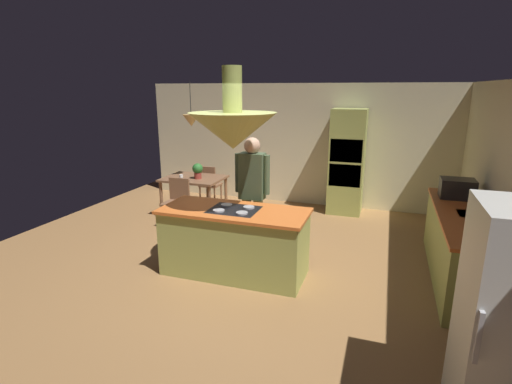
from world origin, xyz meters
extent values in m
plane|color=#9E7042|center=(0.00, 0.00, 0.00)|extent=(8.16, 8.16, 0.00)
cube|color=beige|center=(0.00, 3.45, 1.27)|extent=(6.80, 0.10, 2.55)
cube|color=beige|center=(3.25, 0.40, 1.27)|extent=(0.10, 7.20, 2.55)
cube|color=#A8B259|center=(0.00, -0.20, 0.43)|extent=(1.89, 0.78, 0.86)
cube|color=orange|center=(0.00, -0.20, 0.88)|extent=(1.95, 0.84, 0.04)
cube|color=black|center=(0.00, -0.20, 0.90)|extent=(0.64, 0.52, 0.01)
cylinder|color=#B2B2B7|center=(-0.16, -0.33, 0.91)|extent=(0.15, 0.15, 0.02)
cylinder|color=#B2B2B7|center=(0.16, -0.33, 0.91)|extent=(0.15, 0.15, 0.02)
cylinder|color=#B2B2B7|center=(-0.16, -0.07, 0.91)|extent=(0.15, 0.15, 0.02)
cylinder|color=#B2B2B7|center=(0.16, -0.07, 0.91)|extent=(0.15, 0.15, 0.02)
cube|color=#A8B259|center=(2.84, 0.60, 0.43)|extent=(0.62, 2.55, 0.86)
cube|color=orange|center=(2.84, 0.60, 0.88)|extent=(0.66, 2.59, 0.04)
cube|color=#B2B2B7|center=(3.00, 0.60, 0.82)|extent=(0.48, 0.36, 0.16)
cube|color=#A8B259|center=(1.10, 3.05, 1.03)|extent=(0.66, 0.62, 2.07)
cube|color=black|center=(1.10, 2.76, 1.30)|extent=(0.60, 0.04, 0.44)
cube|color=black|center=(1.10, 2.76, 0.82)|extent=(0.60, 0.04, 0.44)
cube|color=#B2B2B7|center=(2.47, -2.27, 0.95)|extent=(0.03, 0.04, 0.36)
cube|color=brown|center=(-1.70, 1.90, 0.74)|extent=(1.14, 0.89, 0.04)
cylinder|color=brown|center=(-2.21, 1.52, 0.36)|extent=(0.06, 0.06, 0.72)
cylinder|color=brown|center=(-1.19, 1.52, 0.36)|extent=(0.06, 0.06, 0.72)
cylinder|color=brown|center=(-2.21, 2.28, 0.36)|extent=(0.06, 0.06, 0.72)
cylinder|color=brown|center=(-1.19, 2.28, 0.36)|extent=(0.06, 0.06, 0.72)
cylinder|color=tan|center=(-0.08, 0.49, 0.44)|extent=(0.14, 0.14, 0.87)
cylinder|color=tan|center=(0.10, 0.49, 0.44)|extent=(0.14, 0.14, 0.87)
cube|color=#4C6042|center=(0.01, 0.49, 1.21)|extent=(0.36, 0.22, 0.67)
cylinder|color=#4C6042|center=(-0.21, 0.49, 1.24)|extent=(0.09, 0.09, 0.57)
cylinder|color=#4C6042|center=(0.23, 0.49, 1.24)|extent=(0.09, 0.09, 0.57)
sphere|color=tan|center=(0.01, 0.49, 1.65)|extent=(0.24, 0.24, 0.24)
cone|color=#A8B259|center=(0.00, -0.20, 1.93)|extent=(1.10, 1.10, 0.45)
cylinder|color=#A8B259|center=(0.00, -0.20, 2.43)|extent=(0.24, 0.24, 0.55)
cone|color=#E0B266|center=(-1.70, 1.90, 1.86)|extent=(0.32, 0.32, 0.22)
cylinder|color=black|center=(-1.70, 1.90, 2.27)|extent=(0.01, 0.01, 0.60)
cube|color=brown|center=(-1.70, 1.16, 0.44)|extent=(0.40, 0.40, 0.04)
cube|color=brown|center=(-1.70, 1.34, 0.66)|extent=(0.40, 0.04, 0.42)
cylinder|color=brown|center=(-1.87, 0.99, 0.21)|extent=(0.04, 0.04, 0.43)
cylinder|color=brown|center=(-1.53, 0.99, 0.21)|extent=(0.04, 0.04, 0.43)
cylinder|color=brown|center=(-1.87, 1.33, 0.21)|extent=(0.04, 0.04, 0.43)
cylinder|color=brown|center=(-1.53, 1.33, 0.21)|extent=(0.04, 0.04, 0.43)
cube|color=brown|center=(-1.70, 2.64, 0.44)|extent=(0.40, 0.40, 0.04)
cube|color=brown|center=(-1.70, 2.46, 0.66)|extent=(0.40, 0.04, 0.42)
cylinder|color=brown|center=(-1.53, 2.81, 0.21)|extent=(0.04, 0.04, 0.43)
cylinder|color=brown|center=(-1.87, 2.81, 0.21)|extent=(0.04, 0.04, 0.43)
cylinder|color=brown|center=(-1.53, 2.47, 0.21)|extent=(0.04, 0.04, 0.43)
cylinder|color=brown|center=(-1.87, 2.47, 0.21)|extent=(0.04, 0.04, 0.43)
cylinder|color=#99382D|center=(-1.57, 1.83, 0.82)|extent=(0.14, 0.14, 0.12)
sphere|color=#2D722D|center=(-1.57, 1.83, 0.96)|extent=(0.20, 0.20, 0.20)
cylinder|color=white|center=(-1.85, 1.68, 0.81)|extent=(0.07, 0.07, 0.09)
cylinder|color=#E0B78C|center=(2.84, -0.04, 0.98)|extent=(0.13, 0.13, 0.15)
cylinder|color=#E0B78C|center=(2.84, 0.14, 0.99)|extent=(0.12, 0.12, 0.17)
cube|color=#232326|center=(2.84, 1.36, 1.04)|extent=(0.46, 0.36, 0.28)
camera|label=1|loc=(1.84, -4.69, 2.44)|focal=27.21mm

